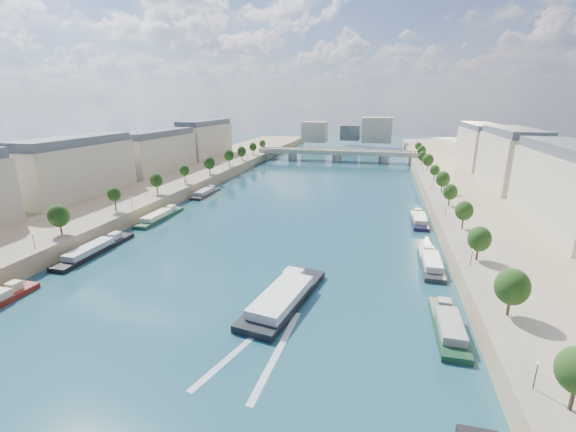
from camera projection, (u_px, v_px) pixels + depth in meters
The scene contains 17 objects.
ground at pixel (297, 209), 151.96m from camera, with size 700.00×700.00×0.00m, color #0D323D.
quay_left at pixel (136, 193), 167.66m from camera, with size 44.00×520.00×5.00m, color #9E8460.
quay_right at pixel (497, 216), 134.83m from camera, with size 44.00×520.00×5.00m, color #9E8460.
pave_left at pixel (166, 189), 163.50m from camera, with size 14.00×520.00×0.10m, color gray.
pave_right at pixel (453, 206), 137.52m from camera, with size 14.00×520.00×0.10m, color gray.
trees_left at pixel (172, 176), 163.35m from camera, with size 4.80×268.80×8.26m.
trees_right at pixel (444, 185), 145.72m from camera, with size 4.80×268.80×8.26m.
lamps_left at pixel (162, 189), 152.39m from camera, with size 0.36×200.36×4.28m.
lamps_right at pixel (438, 195), 142.41m from camera, with size 0.36×200.36×4.28m.
buildings_left at pixel (124, 156), 177.78m from camera, with size 16.00×226.00×23.20m.
buildings_right at pixel (534, 172), 139.03m from camera, with size 16.00×226.00×23.20m.
skyline at pixel (352, 131), 351.25m from camera, with size 79.00×42.00×22.00m.
bridge at pixel (337, 154), 271.60m from camera, with size 112.00×12.00×8.15m.
tour_barge at pixel (284, 297), 81.58m from camera, with size 13.34×30.39×3.99m.
wake at pixel (260, 349), 66.49m from camera, with size 12.03×26.03×0.04m.
moored_barges_left at pixel (134, 230), 124.89m from camera, with size 5.00×123.49×3.60m.
moored_barges_right at pixel (438, 290), 85.45m from camera, with size 5.00×127.99×3.60m.
Camera 1 is at (31.35, -42.96, 41.12)m, focal length 24.00 mm.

